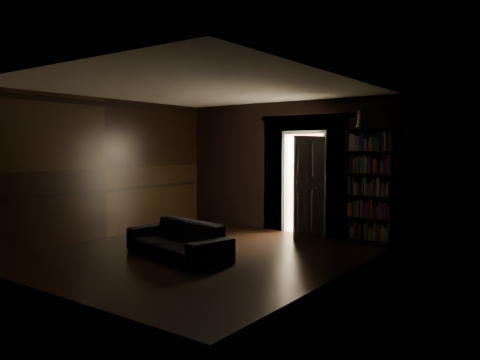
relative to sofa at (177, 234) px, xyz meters
The scene contains 9 objects.
ground 0.59m from the sofa, 70.32° to the left, with size 5.50×5.50×0.00m, color black.
room_walls 1.97m from the sofa, 84.71° to the left, with size 5.02×5.61×2.84m.
kitchen_alcove 4.41m from the sofa, 81.41° to the left, with size 2.20×1.80×2.60m.
sofa is the anchor object (origin of this frame).
bookshelf 3.76m from the sofa, 54.42° to the left, with size 0.90×0.32×2.20m, color black.
refrigerator 4.63m from the sofa, 74.32° to the left, with size 0.74×0.68×1.65m, color white.
door 2.98m from the sofa, 69.95° to the left, with size 0.85×0.05×2.05m, color white.
figurine 4.06m from the sofa, 57.69° to the left, with size 0.11×0.11×0.33m, color white.
bottles 4.83m from the sofa, 74.73° to the left, with size 0.61×0.08×0.25m, color black.
Camera 1 is at (5.19, -5.97, 1.82)m, focal length 35.00 mm.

